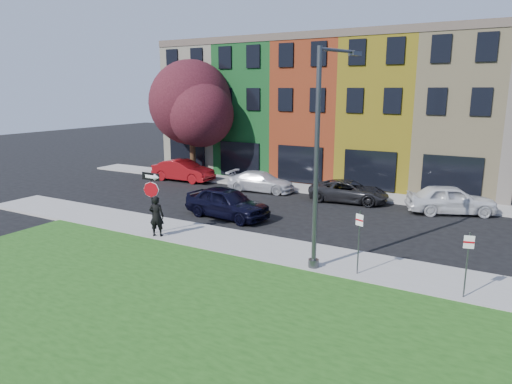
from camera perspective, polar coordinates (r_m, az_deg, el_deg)
The scene contains 15 objects.
ground at distance 16.84m, azimuth -1.59°, elevation -10.61°, with size 120.00×120.00×0.00m, color black.
sidewalk_near at distance 18.53m, azimuth 8.65°, elevation -8.34°, with size 40.00×3.00×0.12m, color gray.
sidewalk_far at distance 31.03m, azimuth 7.95°, elevation 0.24°, with size 40.00×2.40×0.12m, color gray.
rowhouse_block at distance 36.04m, azimuth 12.62°, elevation 9.68°, with size 30.00×10.12×10.00m.
stop_sign at distance 21.42m, azimuth -12.95°, elevation 0.20°, with size 1.05×0.12×2.85m.
man at distance 21.20m, azimuth -12.32°, elevation -2.97°, with size 0.80×0.67×1.86m, color black.
sedan_near at distance 24.23m, azimuth -3.64°, elevation -1.32°, with size 5.01×2.50×1.64m, color black.
parked_car_red at distance 34.48m, azimuth -9.10°, elevation 2.68°, with size 4.84×1.81×1.58m, color maroon.
parked_car_silver at distance 30.54m, azimuth 0.62°, elevation 1.32°, with size 4.72×2.31×1.32m, color silver.
parked_car_dark at distance 28.19m, azimuth 11.51°, elevation 0.09°, with size 4.93×2.70×1.31m, color black.
parked_car_white at distance 27.16m, azimuth 23.19°, elevation -0.86°, with size 5.03×3.57×1.59m, color silver.
street_lamp at distance 16.67m, azimuth 8.02°, elevation 3.91°, with size 1.00×2.51×8.00m.
parking_sign_a at distance 16.76m, azimuth 12.75°, elevation -5.29°, with size 0.30×0.15×2.36m.
parking_sign_b at distance 16.02m, azimuth 24.92°, elevation -7.41°, with size 0.32×0.12×2.17m.
tree_purple at distance 35.69m, azimuth -7.87°, elevation 10.76°, with size 7.67×6.71×8.80m.
Camera 1 is at (8.00, -13.26, 6.64)m, focal length 32.00 mm.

